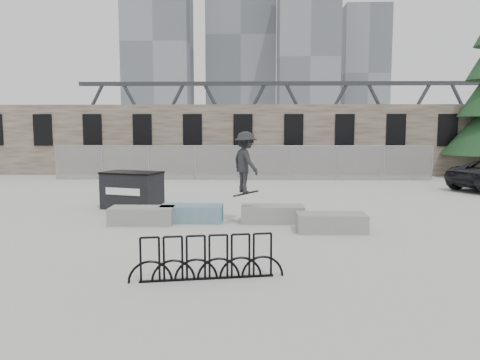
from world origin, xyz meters
name	(u,v)px	position (x,y,z in m)	size (l,w,h in m)	color
ground	(234,223)	(0.00, 0.00, 0.00)	(120.00, 120.00, 0.00)	#B1B1AC
stone_wall	(243,140)	(0.00, 16.24, 2.26)	(36.00, 2.58, 4.50)	brown
chainlink_fence	(242,162)	(0.00, 12.50, 1.04)	(22.06, 0.06, 2.02)	gray
planter_far_left	(142,215)	(-2.91, -0.25, 0.29)	(2.00, 0.90, 0.54)	gray
planter_center_left	(192,213)	(-1.38, 0.17, 0.29)	(2.00, 0.90, 0.54)	#2C6986
planter_center_right	(272,213)	(1.23, 0.13, 0.29)	(2.00, 0.90, 0.54)	gray
planter_offset	(331,222)	(2.89, -1.21, 0.29)	(2.00, 0.90, 0.54)	gray
dumpster	(132,190)	(-3.95, 2.64, 0.70)	(2.41, 1.89, 1.39)	black
bike_rack	(207,258)	(-0.33, -5.63, 0.44)	(3.10, 0.61, 0.90)	black
skyline_towers	(245,49)	(-1.01, 93.81, 20.79)	(58.00, 28.00, 48.00)	slate
truss_bridge	(316,120)	(10.00, 55.00, 4.13)	(70.00, 3.00, 9.80)	#2D3033
skateboarder	(246,162)	(0.37, -0.24, 1.97)	(1.23, 1.42, 2.03)	black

